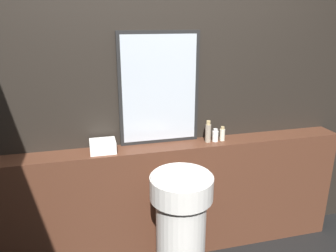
{
  "coord_description": "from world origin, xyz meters",
  "views": [
    {
      "loc": [
        -0.61,
        -1.07,
        1.84
      ],
      "look_at": [
        -0.08,
        1.02,
        1.12
      ],
      "focal_mm": 35.0,
      "sensor_mm": 36.0,
      "label": 1
    }
  ],
  "objects_px": {
    "pedestal_sink": "(181,232)",
    "conditioner_bottle": "(215,135)",
    "shampoo_bottle": "(208,132)",
    "towel_stack": "(103,146)",
    "mirror": "(159,89)",
    "lotion_bottle": "(222,134)"
  },
  "relations": [
    {
      "from": "pedestal_sink",
      "to": "shampoo_bottle",
      "type": "relative_size",
      "value": 5.41
    },
    {
      "from": "pedestal_sink",
      "to": "conditioner_bottle",
      "type": "distance_m",
      "value": 0.77
    },
    {
      "from": "towel_stack",
      "to": "pedestal_sink",
      "type": "bearing_deg",
      "value": -45.01
    },
    {
      "from": "shampoo_bottle",
      "to": "lotion_bottle",
      "type": "xyz_separation_m",
      "value": [
        0.12,
        0.0,
        -0.03
      ]
    },
    {
      "from": "pedestal_sink",
      "to": "lotion_bottle",
      "type": "relative_size",
      "value": 8.11
    },
    {
      "from": "conditioner_bottle",
      "to": "shampoo_bottle",
      "type": "bearing_deg",
      "value": 180.0
    },
    {
      "from": "shampoo_bottle",
      "to": "mirror",
      "type": "bearing_deg",
      "value": 166.43
    },
    {
      "from": "pedestal_sink",
      "to": "shampoo_bottle",
      "type": "bearing_deg",
      "value": 52.69
    },
    {
      "from": "pedestal_sink",
      "to": "towel_stack",
      "type": "xyz_separation_m",
      "value": [
        -0.45,
        0.45,
        0.48
      ]
    },
    {
      "from": "shampoo_bottle",
      "to": "conditioner_bottle",
      "type": "xyz_separation_m",
      "value": [
        0.06,
        0.0,
        -0.03
      ]
    },
    {
      "from": "towel_stack",
      "to": "shampoo_bottle",
      "type": "distance_m",
      "value": 0.79
    },
    {
      "from": "mirror",
      "to": "shampoo_bottle",
      "type": "xyz_separation_m",
      "value": [
        0.36,
        -0.09,
        -0.33
      ]
    },
    {
      "from": "pedestal_sink",
      "to": "mirror",
      "type": "height_order",
      "value": "mirror"
    },
    {
      "from": "shampoo_bottle",
      "to": "towel_stack",
      "type": "bearing_deg",
      "value": 180.0
    },
    {
      "from": "mirror",
      "to": "towel_stack",
      "type": "height_order",
      "value": "mirror"
    },
    {
      "from": "mirror",
      "to": "lotion_bottle",
      "type": "bearing_deg",
      "value": -10.31
    },
    {
      "from": "pedestal_sink",
      "to": "towel_stack",
      "type": "relative_size",
      "value": 5.08
    },
    {
      "from": "shampoo_bottle",
      "to": "conditioner_bottle",
      "type": "bearing_deg",
      "value": 0.0
    },
    {
      "from": "lotion_bottle",
      "to": "shampoo_bottle",
      "type": "bearing_deg",
      "value": 180.0
    },
    {
      "from": "towel_stack",
      "to": "conditioner_bottle",
      "type": "relative_size",
      "value": 1.8
    },
    {
      "from": "pedestal_sink",
      "to": "conditioner_bottle",
      "type": "relative_size",
      "value": 9.13
    },
    {
      "from": "towel_stack",
      "to": "conditioner_bottle",
      "type": "xyz_separation_m",
      "value": [
        0.85,
        0.0,
        0.0
      ]
    }
  ]
}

